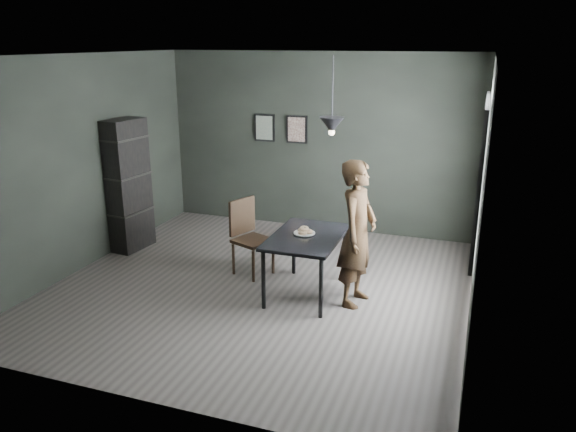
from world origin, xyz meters
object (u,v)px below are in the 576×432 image
(cafe_table, at_px, (306,242))
(shelf_unit, at_px, (128,185))
(white_plate, at_px, (304,234))
(pendant_lamp, at_px, (332,125))
(woman, at_px, (357,234))
(wood_chair, at_px, (248,232))

(cafe_table, xyz_separation_m, shelf_unit, (-2.92, 0.66, 0.28))
(white_plate, xyz_separation_m, shelf_unit, (-2.88, 0.63, 0.20))
(cafe_table, bearing_deg, shelf_unit, 167.19)
(cafe_table, bearing_deg, pendant_lamp, 21.80)
(shelf_unit, bearing_deg, woman, -4.29)
(woman, distance_m, wood_chair, 1.62)
(shelf_unit, bearing_deg, cafe_table, -6.05)
(white_plate, xyz_separation_m, pendant_lamp, (0.29, 0.06, 1.29))
(white_plate, relative_size, woman, 0.13)
(cafe_table, relative_size, woman, 0.70)
(cafe_table, distance_m, pendant_lamp, 1.41)
(white_plate, height_order, woman, woman)
(shelf_unit, xyz_separation_m, pendant_lamp, (3.17, -0.56, 1.10))
(shelf_unit, relative_size, pendant_lamp, 2.20)
(white_plate, bearing_deg, shelf_unit, 167.69)
(white_plate, bearing_deg, cafe_table, -42.03)
(white_plate, xyz_separation_m, woman, (0.65, -0.06, 0.10))
(cafe_table, distance_m, shelf_unit, 3.01)
(shelf_unit, height_order, pendant_lamp, pendant_lamp)
(cafe_table, relative_size, pendant_lamp, 1.39)
(woman, distance_m, shelf_unit, 3.60)
(woman, xyz_separation_m, pendant_lamp, (-0.36, 0.13, 1.20))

